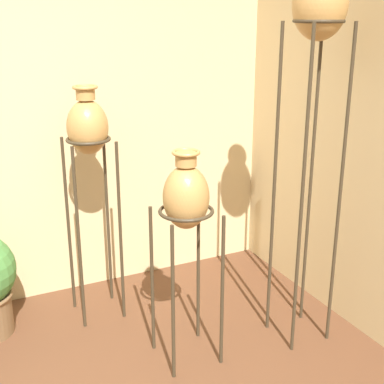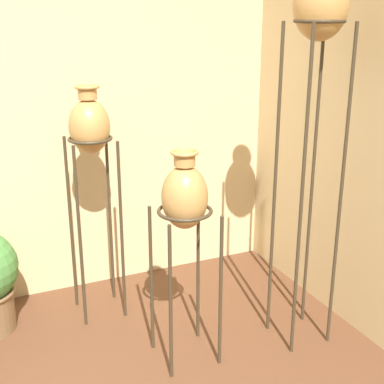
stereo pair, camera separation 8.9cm
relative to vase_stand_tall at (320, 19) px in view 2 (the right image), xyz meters
name	(u,v)px [view 2 (the right image)]	position (x,y,z in m)	size (l,w,h in m)	color
vase_stand_tall	(320,19)	(0.00, 0.00, 0.00)	(0.29, 0.29, 2.22)	#382D1E
vase_stand_medium	(90,134)	(-1.04, 0.78, -0.66)	(0.28, 0.28, 1.50)	#382D1E
vase_stand_short	(185,201)	(-0.72, 0.09, -0.92)	(0.31, 0.31, 1.23)	#382D1E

